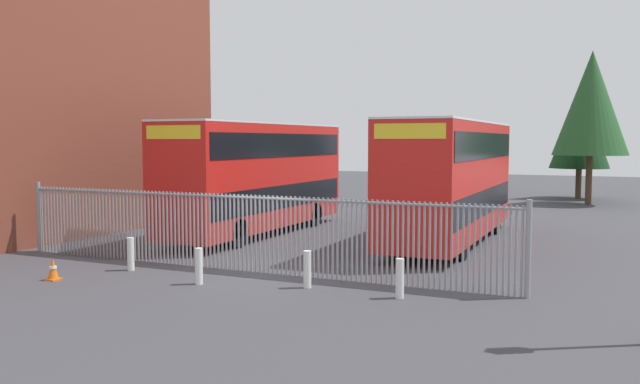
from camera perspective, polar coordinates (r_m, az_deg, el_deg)
name	(u,v)px	position (r m, az deg, el deg)	size (l,w,h in m)	color
ground_plane	(362,235)	(25.67, 3.69, -3.81)	(100.00, 100.00, 0.00)	#3D3D42
palisade_fence	(241,230)	(18.66, -7.00, -3.33)	(15.91, 0.14, 2.35)	gray
double_decker_bus_near_gate	(257,173)	(25.92, -5.54, 1.64)	(2.54, 10.81, 4.42)	red
double_decker_bus_behind_fence_left	(451,177)	(23.99, 11.49, 1.34)	(2.54, 10.81, 4.42)	red
bollard_near_left	(131,254)	(19.45, -16.34, -5.26)	(0.20, 0.20, 0.95)	silver
bollard_center_front	(199,266)	(17.19, -10.63, -6.43)	(0.20, 0.20, 0.95)	silver
bollard_near_right	(307,269)	(16.48, -1.13, -6.83)	(0.20, 0.20, 0.95)	silver
bollard_far_right	(400,278)	(15.53, 7.04, -7.57)	(0.20, 0.20, 0.95)	silver
traffic_cone_by_gate	(53,269)	(18.83, -22.45, -6.32)	(0.34, 0.34, 0.59)	orange
tree_tall_back	(591,103)	(40.91, 22.78, 7.22)	(4.23, 4.23, 8.92)	#4C3823
tree_short_side	(580,127)	(44.78, 21.94, 5.32)	(3.69, 3.69, 7.24)	#4C3823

